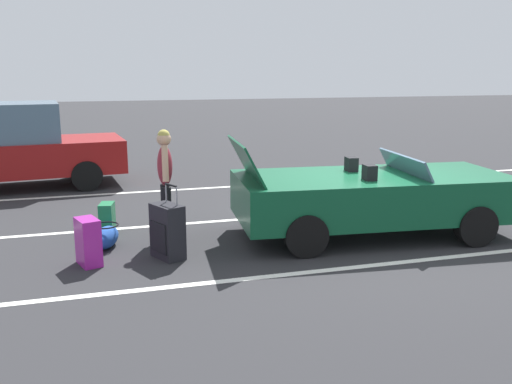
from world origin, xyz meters
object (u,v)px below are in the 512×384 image
suitcase_large_black (167,231)px  parked_sedan_near (11,147)px  suitcase_small_carryon (107,219)px  duffel_bag (106,237)px  suitcase_medium_bright (88,242)px  traveler_person (165,178)px  convertible_car (384,197)px

suitcase_large_black → parked_sedan_near: (-2.55, 5.49, 0.52)m
parked_sedan_near → suitcase_small_carryon: bearing=-72.0°
duffel_bag → parked_sedan_near: size_ratio=0.15×
suitcase_large_black → parked_sedan_near: parked_sedan_near is taller
suitcase_medium_bright → parked_sedan_near: 5.71m
suitcase_small_carryon → traveler_person: 1.19m
duffel_bag → suitcase_large_black: bearing=-41.6°
suitcase_large_black → traveler_person: traveler_person is taller
suitcase_large_black → suitcase_small_carryon: suitcase_large_black is taller
convertible_car → suitcase_large_black: (-3.35, -0.20, -0.22)m
suitcase_large_black → traveler_person: size_ratio=0.61×
traveler_person → suitcase_large_black: bearing=-91.4°
suitcase_large_black → convertible_car: bearing=158.9°
convertible_car → duffel_bag: convertible_car is taller
suitcase_large_black → duffel_bag: bearing=-66.0°
traveler_person → parked_sedan_near: 5.33m
suitcase_medium_bright → suitcase_small_carryon: (0.28, 1.33, -0.06)m
suitcase_small_carryon → suitcase_large_black: bearing=131.5°
traveler_person → convertible_car: bearing=-6.3°
convertible_car → traveler_person: bearing=173.6°
suitcase_large_black → suitcase_small_carryon: (-0.75, 1.34, -0.12)m
suitcase_large_black → parked_sedan_near: bearing=-89.5°
convertible_car → suitcase_small_carryon: (-4.09, 1.14, -0.34)m
convertible_car → suitcase_large_black: size_ratio=4.29×
duffel_bag → traveler_person: 1.19m
convertible_car → duffel_bag: bearing=178.3°
suitcase_small_carryon → parked_sedan_near: parked_sedan_near is taller
suitcase_small_carryon → duffel_bag: suitcase_small_carryon is taller
suitcase_small_carryon → traveler_person: traveler_person is taller
convertible_car → suitcase_small_carryon: size_ratio=8.65×
suitcase_large_black → traveler_person: bearing=-121.2°
suitcase_medium_bright → traveler_person: bearing=19.6°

